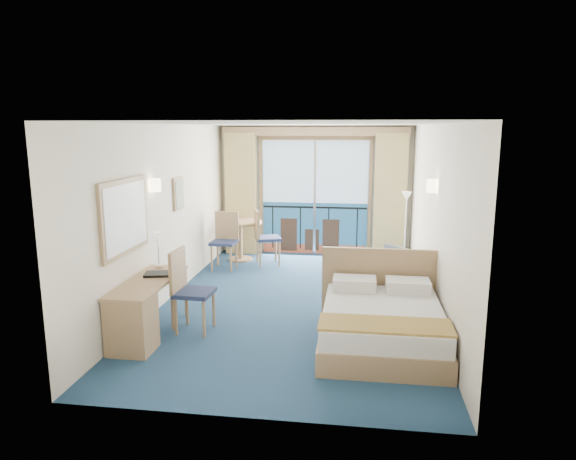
% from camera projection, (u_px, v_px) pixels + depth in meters
% --- Properties ---
extents(floor, '(6.50, 6.50, 0.00)m').
position_uv_depth(floor, '(296.00, 303.00, 7.90)').
color(floor, navy).
rests_on(floor, ground).
extents(room_walls, '(4.04, 6.54, 2.72)m').
position_uv_depth(room_walls, '(296.00, 188.00, 7.55)').
color(room_walls, white).
rests_on(room_walls, ground).
extents(balcony_door, '(2.36, 0.03, 2.52)m').
position_uv_depth(balcony_door, '(314.00, 201.00, 10.80)').
color(balcony_door, navy).
rests_on(balcony_door, room_walls).
extents(curtain_left, '(0.65, 0.22, 2.55)m').
position_uv_depth(curtain_left, '(241.00, 194.00, 10.84)').
color(curtain_left, tan).
rests_on(curtain_left, room_walls).
extents(curtain_right, '(0.65, 0.22, 2.55)m').
position_uv_depth(curtain_right, '(390.00, 197.00, 10.42)').
color(curtain_right, tan).
rests_on(curtain_right, room_walls).
extents(pelmet, '(3.80, 0.25, 0.18)m').
position_uv_depth(pelmet, '(315.00, 131.00, 10.41)').
color(pelmet, '#A77D5A').
rests_on(pelmet, room_walls).
extents(mirror, '(0.05, 1.25, 0.95)m').
position_uv_depth(mirror, '(125.00, 217.00, 6.41)').
color(mirror, '#A77D5A').
rests_on(mirror, room_walls).
extents(wall_print, '(0.04, 0.42, 0.52)m').
position_uv_depth(wall_print, '(179.00, 194.00, 8.29)').
color(wall_print, '#A77D5A').
rests_on(wall_print, room_walls).
extents(sconce_left, '(0.18, 0.18, 0.18)m').
position_uv_depth(sconce_left, '(154.00, 185.00, 7.22)').
color(sconce_left, beige).
rests_on(sconce_left, room_walls).
extents(sconce_right, '(0.18, 0.18, 0.18)m').
position_uv_depth(sconce_right, '(433.00, 186.00, 7.13)').
color(sconce_right, beige).
rests_on(sconce_right, room_walls).
extents(bed, '(1.61, 1.92, 1.01)m').
position_uv_depth(bed, '(382.00, 322.00, 6.33)').
color(bed, '#A77D5A').
rests_on(bed, ground).
extents(nightstand, '(0.47, 0.44, 0.61)m').
position_uv_depth(nightstand, '(412.00, 287.00, 7.66)').
color(nightstand, '#A67F58').
rests_on(nightstand, ground).
extents(phone, '(0.24, 0.22, 0.09)m').
position_uv_depth(phone, '(414.00, 265.00, 7.55)').
color(phone, silver).
rests_on(phone, nightstand).
extents(armchair, '(0.95, 0.95, 0.62)m').
position_uv_depth(armchair, '(384.00, 264.00, 8.92)').
color(armchair, '#4C545D').
rests_on(armchair, ground).
extents(floor_lamp, '(0.20, 0.20, 1.46)m').
position_uv_depth(floor_lamp, '(406.00, 210.00, 9.73)').
color(floor_lamp, silver).
rests_on(floor_lamp, ground).
extents(desk, '(0.53, 1.55, 0.73)m').
position_uv_depth(desk, '(136.00, 316.00, 6.21)').
color(desk, '#A77D5A').
rests_on(desk, ground).
extents(desk_chair, '(0.50, 0.49, 1.09)m').
position_uv_depth(desk_chair, '(187.00, 286.00, 6.71)').
color(desk_chair, '#212B4E').
rests_on(desk_chair, ground).
extents(folder, '(0.39, 0.33, 0.03)m').
position_uv_depth(folder, '(158.00, 274.00, 6.79)').
color(folder, black).
rests_on(folder, desk).
extents(desk_lamp, '(0.13, 0.13, 0.48)m').
position_uv_depth(desk_lamp, '(158.00, 242.00, 7.09)').
color(desk_lamp, silver).
rests_on(desk_lamp, desk).
extents(round_table, '(0.89, 0.89, 0.80)m').
position_uv_depth(round_table, '(240.00, 231.00, 10.37)').
color(round_table, '#A77D5A').
rests_on(round_table, ground).
extents(table_chair_a, '(0.61, 0.60, 1.09)m').
position_uv_depth(table_chair_a, '(263.00, 234.00, 10.03)').
color(table_chair_a, '#212B4E').
rests_on(table_chair_a, ground).
extents(table_chair_b, '(0.48, 0.49, 1.08)m').
position_uv_depth(table_chair_b, '(225.00, 237.00, 9.77)').
color(table_chair_b, '#212B4E').
rests_on(table_chair_b, ground).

